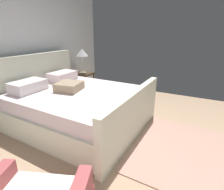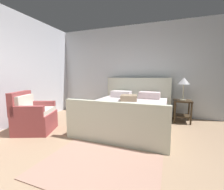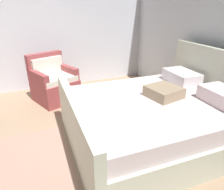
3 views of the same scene
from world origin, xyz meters
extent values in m
cube|color=#9F8165|center=(0.00, 0.00, -0.01)|extent=(5.13, 6.67, 0.02)
cube|color=silver|center=(0.00, 3.40, 1.41)|extent=(5.25, 0.12, 2.82)
cube|color=beige|center=(0.10, 2.08, 0.20)|extent=(1.90, 2.08, 0.40)
cube|color=beige|center=(0.14, 3.14, 0.59)|extent=(1.95, 0.17, 1.19)
cube|color=beige|center=(0.07, 1.02, 0.39)|extent=(1.95, 0.17, 0.78)
cube|color=silver|center=(0.10, 2.08, 0.51)|extent=(1.81, 2.02, 0.22)
cube|color=silver|center=(-0.28, 2.82, 0.71)|extent=(0.57, 0.38, 0.18)
cube|color=silver|center=(0.54, 2.79, 0.71)|extent=(0.57, 0.38, 0.18)
cube|color=#998266|center=(0.08, 2.23, 0.69)|extent=(0.46, 0.46, 0.14)
cube|color=#372919|center=(1.40, 2.89, 0.58)|extent=(0.44, 0.44, 0.04)
cube|color=#372919|center=(1.40, 2.89, 0.18)|extent=(0.40, 0.40, 0.02)
cylinder|color=#372919|center=(1.21, 2.70, 0.28)|extent=(0.04, 0.04, 0.56)
cylinder|color=#372919|center=(1.59, 2.70, 0.28)|extent=(0.04, 0.04, 0.56)
cylinder|color=#372919|center=(1.21, 3.08, 0.28)|extent=(0.04, 0.04, 0.56)
cylinder|color=#372919|center=(1.59, 3.08, 0.28)|extent=(0.04, 0.04, 0.56)
cylinder|color=#B7B293|center=(1.40, 2.89, 0.61)|extent=(0.16, 0.16, 0.02)
cylinder|color=#B7B293|center=(1.40, 2.89, 0.82)|extent=(0.02, 0.02, 0.40)
cone|color=silver|center=(1.40, 2.89, 1.11)|extent=(0.30, 0.30, 0.18)
cube|color=tan|center=(0.10, 0.31, 0.01)|extent=(1.68, 1.26, 0.01)
camera|label=1|loc=(-2.21, 0.20, 1.59)|focal=28.42mm
camera|label=2|loc=(0.91, -1.41, 1.22)|focal=23.73mm
camera|label=3|loc=(2.17, 0.60, 1.77)|focal=33.43mm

